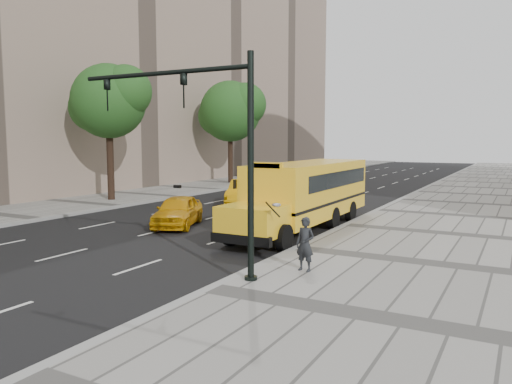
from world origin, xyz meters
The scene contains 12 objects.
ground centered at (0.00, 0.00, 0.00)m, with size 140.00×140.00×0.00m, color black.
sidewalk_museum centered at (12.00, 0.00, 0.07)m, with size 12.00×140.00×0.15m, color gray.
sidewalk_far centered at (-11.00, 0.00, 0.07)m, with size 6.00×140.00×0.15m, color gray.
curb_museum centered at (6.00, 0.00, 0.07)m, with size 0.30×140.00×0.15m, color gray.
curb_far centered at (-8.00, 0.00, 0.07)m, with size 0.30×140.00×0.15m, color gray.
tree_b centered at (-10.41, 1.98, 6.52)m, with size 5.34×4.75×8.86m.
tree_c centered at (-10.40, 16.86, 6.61)m, with size 6.13×5.45×9.29m.
school_bus centered at (4.50, -0.89, 1.76)m, with size 2.96×11.56×3.19m.
taxi_near centered at (-1.00, -3.37, 0.72)m, with size 1.71×4.25×1.45m, color #D39108.
taxi_far centered at (-2.12, 4.81, 0.78)m, with size 1.65×4.72×1.56m, color #D39108.
pedestrian centered at (7.55, -8.40, 0.96)m, with size 0.59×0.39×1.61m, color black.
traffic_signal centered at (5.19, -10.00, 4.09)m, with size 6.18×0.36×6.40m.
Camera 1 is at (13.22, -21.87, 4.05)m, focal length 35.00 mm.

